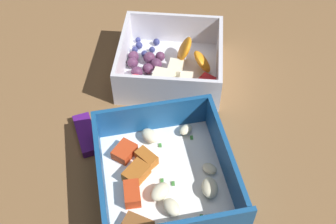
% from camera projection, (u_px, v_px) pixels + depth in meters
% --- Properties ---
extents(table_surface, '(0.80, 0.80, 0.02)m').
position_uv_depth(table_surface, '(171.00, 122.00, 0.62)').
color(table_surface, brown).
rests_on(table_surface, ground).
extents(pasta_container, '(0.20, 0.19, 0.06)m').
position_uv_depth(pasta_container, '(163.00, 174.00, 0.53)').
color(pasta_container, white).
rests_on(pasta_container, table_surface).
extents(fruit_bowl, '(0.18, 0.18, 0.06)m').
position_uv_depth(fruit_bowl, '(170.00, 65.00, 0.66)').
color(fruit_bowl, white).
rests_on(fruit_bowl, table_surface).
extents(candy_bar, '(0.07, 0.04, 0.01)m').
position_uv_depth(candy_bar, '(86.00, 134.00, 0.58)').
color(candy_bar, '#51197A').
rests_on(candy_bar, table_surface).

